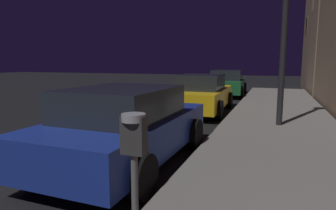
{
  "coord_description": "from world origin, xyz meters",
  "views": [
    {
      "loc": [
        5.41,
        -2.52,
        1.88
      ],
      "look_at": [
        4.1,
        1.03,
        1.32
      ],
      "focal_mm": 30.98,
      "sensor_mm": 36.0,
      "label": 1
    }
  ],
  "objects_px": {
    "car_blue": "(126,126)",
    "car_green": "(227,83)",
    "car_yellow_cab": "(201,94)",
    "parking_meter": "(134,154)"
  },
  "relations": [
    {
      "from": "parking_meter",
      "to": "car_blue",
      "type": "distance_m",
      "value": 3.14
    },
    {
      "from": "car_blue",
      "to": "car_green",
      "type": "bearing_deg",
      "value": 90.0
    },
    {
      "from": "car_blue",
      "to": "car_green",
      "type": "height_order",
      "value": "same"
    },
    {
      "from": "car_blue",
      "to": "car_yellow_cab",
      "type": "bearing_deg",
      "value": 89.98
    },
    {
      "from": "parking_meter",
      "to": "car_yellow_cab",
      "type": "height_order",
      "value": "parking_meter"
    },
    {
      "from": "car_blue",
      "to": "car_yellow_cab",
      "type": "distance_m",
      "value": 5.86
    },
    {
      "from": "parking_meter",
      "to": "car_yellow_cab",
      "type": "relative_size",
      "value": 0.31
    },
    {
      "from": "car_blue",
      "to": "car_green",
      "type": "distance_m",
      "value": 11.88
    },
    {
      "from": "car_yellow_cab",
      "to": "car_green",
      "type": "height_order",
      "value": "same"
    },
    {
      "from": "car_yellow_cab",
      "to": "car_blue",
      "type": "bearing_deg",
      "value": -90.02
    }
  ]
}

